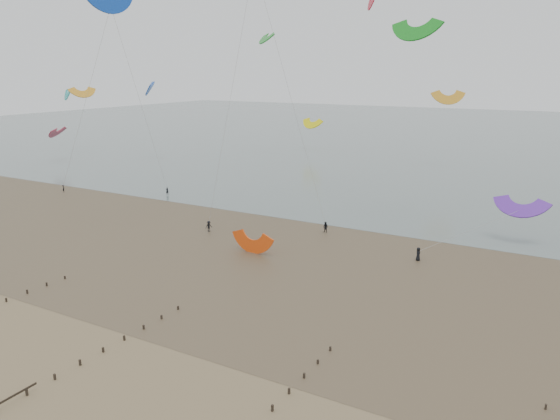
{
  "coord_description": "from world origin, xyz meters",
  "views": [
    {
      "loc": [
        40.44,
        -29.72,
        25.12
      ],
      "look_at": [
        7.55,
        28.0,
        8.0
      ],
      "focal_mm": 35.0,
      "sensor_mm": 36.0,
      "label": 1
    }
  ],
  "objects": [
    {
      "name": "ground",
      "position": [
        0.0,
        0.0,
        0.0
      ],
      "size": [
        500.0,
        500.0,
        0.0
      ],
      "primitive_type": "plane",
      "color": "brown",
      "rests_on": "ground"
    },
    {
      "name": "sea_and_shore",
      "position": [
        -4.08,
        34.4,
        0.01
      ],
      "size": [
        500.0,
        665.0,
        0.03
      ],
      "color": "#475654",
      "rests_on": "ground"
    },
    {
      "name": "grounded_kite",
      "position": [
        0.78,
        31.94,
        0.0
      ],
      "size": [
        6.35,
        5.16,
        3.28
      ],
      "primitive_type": null,
      "rotation": [
        1.54,
        0.0,
        -0.09
      ],
      "color": "#EA480E",
      "rests_on": "ground"
    },
    {
      "name": "kitesurfers",
      "position": [
        26.66,
        46.86,
        0.88
      ],
      "size": [
        113.16,
        23.68,
        1.88
      ],
      "color": "black",
      "rests_on": "ground"
    },
    {
      "name": "kitesurfer_lead",
      "position": [
        -55.13,
        45.5,
        0.77
      ],
      "size": [
        0.67,
        0.62,
        1.54
      ],
      "primitive_type": "imported",
      "rotation": [
        0.0,
        0.0,
        2.56
      ],
      "color": "black",
      "rests_on": "ground"
    },
    {
      "name": "kites_airborne",
      "position": [
        1.32,
        85.67,
        21.46
      ],
      "size": [
        256.16,
        104.34,
        43.38
      ],
      "color": "gold",
      "rests_on": "ground"
    }
  ]
}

